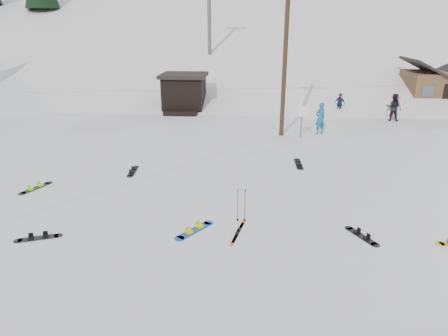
# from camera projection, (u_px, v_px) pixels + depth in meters

# --- Properties ---
(ground) EXTENTS (200.00, 200.00, 0.00)m
(ground) POSITION_uv_depth(u_px,v_px,m) (238.00, 268.00, 10.92)
(ground) COLOR silver
(ground) RESTS_ON ground
(ski_slope) EXTENTS (60.00, 85.24, 65.97)m
(ski_slope) POSITION_uv_depth(u_px,v_px,m) (251.00, 140.00, 66.57)
(ski_slope) COLOR white
(ski_slope) RESTS_ON ground
(ridge_left) EXTENTS (47.54, 95.03, 58.38)m
(ridge_left) POSITION_uv_depth(u_px,v_px,m) (19.00, 141.00, 62.18)
(ridge_left) COLOR silver
(ridge_left) RESTS_ON ground
(treeline_crest) EXTENTS (50.00, 6.00, 10.00)m
(treeline_crest) POSITION_uv_depth(u_px,v_px,m) (253.00, 52.00, 91.52)
(treeline_crest) COLOR black
(treeline_crest) RESTS_ON ski_slope
(utility_pole) EXTENTS (2.00, 0.26, 9.00)m
(utility_pole) POSITION_uv_depth(u_px,v_px,m) (285.00, 54.00, 22.30)
(utility_pole) COLOR #3A2819
(utility_pole) RESTS_ON ground
(trail_sign) EXTENTS (0.50, 0.09, 1.85)m
(trail_sign) POSITION_uv_depth(u_px,v_px,m) (302.00, 116.00, 22.99)
(trail_sign) COLOR #595B60
(trail_sign) RESTS_ON ground
(lift_hut) EXTENTS (3.40, 4.10, 2.75)m
(lift_hut) POSITION_uv_depth(u_px,v_px,m) (184.00, 92.00, 30.43)
(lift_hut) COLOR black
(lift_hut) RESTS_ON ground
(lift_tower_near) EXTENTS (2.20, 0.36, 8.00)m
(lift_tower_near) POSITION_uv_depth(u_px,v_px,m) (209.00, 5.00, 36.63)
(lift_tower_near) COLOR #595B60
(lift_tower_near) RESTS_ON ski_slope
(cabin) EXTENTS (5.39, 4.40, 3.77)m
(cabin) POSITION_uv_depth(u_px,v_px,m) (438.00, 87.00, 31.86)
(cabin) COLOR brown
(cabin) RESTS_ON ground
(hero_snowboard) EXTENTS (1.10, 1.40, 0.12)m
(hero_snowboard) POSITION_uv_depth(u_px,v_px,m) (194.00, 230.00, 12.88)
(hero_snowboard) COLOR #18459F
(hero_snowboard) RESTS_ON ground
(hero_skis) EXTENTS (0.44, 1.66, 0.09)m
(hero_skis) POSITION_uv_depth(u_px,v_px,m) (238.00, 232.00, 12.75)
(hero_skis) COLOR #CE4215
(hero_skis) RESTS_ON ground
(ski_poles) EXTENTS (0.33, 0.09, 1.19)m
(ski_poles) POSITION_uv_depth(u_px,v_px,m) (241.00, 205.00, 13.30)
(ski_poles) COLOR black
(ski_poles) RESTS_ON ground
(board_scatter_a) EXTENTS (1.36, 0.67, 0.10)m
(board_scatter_a) POSITION_uv_depth(u_px,v_px,m) (38.00, 238.00, 12.42)
(board_scatter_a) COLOR black
(board_scatter_a) RESTS_ON ground
(board_scatter_b) EXTENTS (0.37, 1.51, 0.11)m
(board_scatter_b) POSITION_uv_depth(u_px,v_px,m) (133.00, 171.00, 18.01)
(board_scatter_b) COLOR black
(board_scatter_b) RESTS_ON ground
(board_scatter_c) EXTENTS (0.80, 1.46, 0.11)m
(board_scatter_c) POSITION_uv_depth(u_px,v_px,m) (36.00, 188.00, 16.19)
(board_scatter_c) COLOR black
(board_scatter_c) RESTS_ON ground
(board_scatter_d) EXTENTS (0.84, 1.28, 0.10)m
(board_scatter_d) POSITION_uv_depth(u_px,v_px,m) (362.00, 236.00, 12.53)
(board_scatter_d) COLOR black
(board_scatter_d) RESTS_ON ground
(board_scatter_f) EXTENTS (0.34, 1.64, 0.11)m
(board_scatter_f) POSITION_uv_depth(u_px,v_px,m) (299.00, 164.00, 18.95)
(board_scatter_f) COLOR black
(board_scatter_f) RESTS_ON ground
(skier_teal) EXTENTS (0.83, 0.74, 1.91)m
(skier_teal) POSITION_uv_depth(u_px,v_px,m) (320.00, 118.00, 23.85)
(skier_teal) COLOR #0E668D
(skier_teal) RESTS_ON ground
(skier_dark) EXTENTS (1.06, 0.93, 1.86)m
(skier_dark) POSITION_uv_depth(u_px,v_px,m) (393.00, 107.00, 27.17)
(skier_dark) COLOR black
(skier_dark) RESTS_ON ground
(skier_pink) EXTENTS (1.26, 0.94, 1.74)m
(skier_pink) POSITION_uv_depth(u_px,v_px,m) (394.00, 107.00, 27.54)
(skier_pink) COLOR #B84174
(skier_pink) RESTS_ON ground
(skier_navy) EXTENTS (0.91, 0.87, 1.52)m
(skier_navy) POSITION_uv_depth(u_px,v_px,m) (340.00, 104.00, 29.26)
(skier_navy) COLOR #18203C
(skier_navy) RESTS_ON ground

